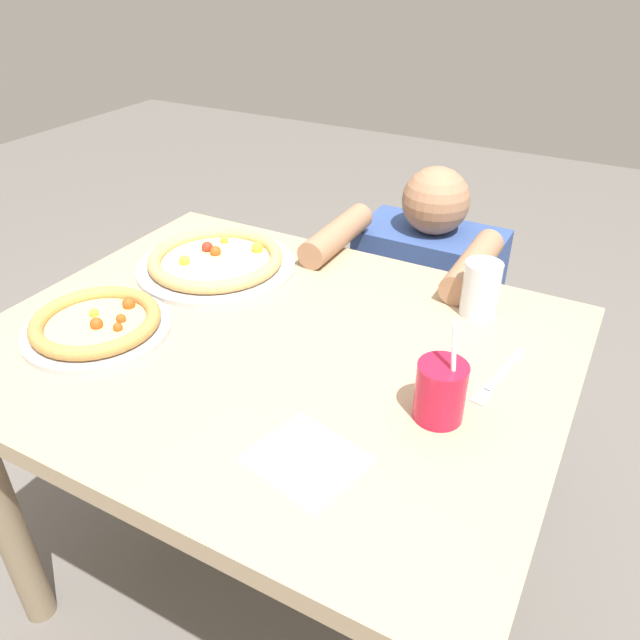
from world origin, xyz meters
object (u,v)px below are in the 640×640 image
pizza_near (97,324)px  diner_seated (421,334)px  pizza_far (216,261)px  water_cup_clear (481,288)px  drink_cup_colored (440,391)px  fork (498,378)px

pizza_near → diner_seated: size_ratio=0.32×
pizza_far → diner_seated: 0.69m
pizza_near → diner_seated: bearing=62.4°
pizza_far → water_cup_clear: (0.61, 0.10, 0.04)m
drink_cup_colored → water_cup_clear: bearing=95.8°
pizza_near → fork: (0.75, 0.23, -0.02)m
pizza_far → diner_seated: (0.38, 0.46, -0.36)m
water_cup_clear → pizza_far: bearing=-170.9°
drink_cup_colored → diner_seated: size_ratio=0.20×
pizza_near → water_cup_clear: bearing=33.9°
pizza_near → water_cup_clear: size_ratio=2.48×
pizza_near → pizza_far: (0.04, 0.34, 0.00)m
pizza_near → fork: size_ratio=1.45×
pizza_far → fork: size_ratio=1.86×
pizza_near → fork: 0.78m
drink_cup_colored → fork: (0.06, 0.15, -0.05)m
pizza_far → drink_cup_colored: bearing=-21.7°
drink_cup_colored → water_cup_clear: (-0.04, 0.35, 0.01)m
pizza_far → fork: pizza_far is taller
water_cup_clear → diner_seated: diner_seated is taller
drink_cup_colored → pizza_near: bearing=-173.1°
pizza_near → drink_cup_colored: size_ratio=1.60×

